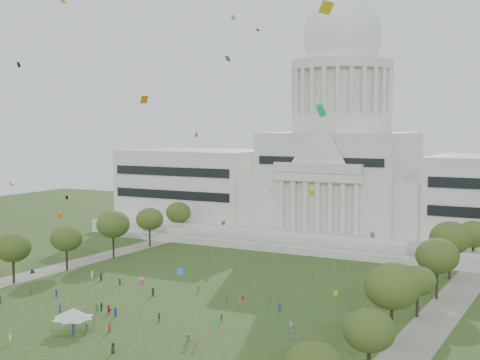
{
  "coord_description": "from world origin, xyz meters",
  "views": [
    {
      "loc": [
        74.21,
        -92.33,
        36.91
      ],
      "look_at": [
        0.0,
        45.0,
        24.0
      ],
      "focal_mm": 50.0,
      "sensor_mm": 36.0,
      "label": 1
    }
  ],
  "objects": [
    {
      "name": "row_tree_r_6",
      "position": [
        45.96,
        88.13,
        8.51
      ],
      "size": [
        8.42,
        8.42,
        11.97
      ],
      "color": "black",
      "rests_on": "ground"
    },
    {
      "name": "row_tree_r_2",
      "position": [
        44.17,
        17.44,
        9.66
      ],
      "size": [
        9.55,
        9.55,
        13.58
      ],
      "color": "black",
      "rests_on": "ground"
    },
    {
      "name": "person_6",
      "position": [
        5.93,
        -9.3,
        0.86
      ],
      "size": [
        0.71,
        0.93,
        1.72
      ],
      "primitive_type": "imported",
      "rotation": [
        0.0,
        0.0,
        1.37
      ],
      "color": "#26262B",
      "rests_on": "ground"
    },
    {
      "name": "capitol",
      "position": [
        0.0,
        113.59,
        22.3
      ],
      "size": [
        160.0,
        64.5,
        91.3
      ],
      "color": "beige",
      "rests_on": "ground"
    },
    {
      "name": "row_tree_l_4",
      "position": [
        -44.08,
        52.42,
        9.39
      ],
      "size": [
        9.29,
        9.29,
        13.21
      ],
      "color": "black",
      "rests_on": "ground"
    },
    {
      "name": "person_3",
      "position": [
        14.51,
        -0.01,
        0.99
      ],
      "size": [
        1.36,
        1.38,
        1.98
      ],
      "primitive_type": "imported",
      "rotation": [
        0.0,
        0.0,
        5.48
      ],
      "color": "olive",
      "rests_on": "ground"
    },
    {
      "name": "person_0",
      "position": [
        28.5,
        10.87,
        0.8
      ],
      "size": [
        0.84,
        0.93,
        1.59
      ],
      "primitive_type": "imported",
      "rotation": [
        0.0,
        0.0,
        5.27
      ],
      "color": "#994C8C",
      "rests_on": "ground"
    },
    {
      "name": "row_tree_r_5",
      "position": [
        43.49,
        70.19,
        9.93
      ],
      "size": [
        9.82,
        9.82,
        13.96
      ],
      "color": "black",
      "rests_on": "ground"
    },
    {
      "name": "path_right",
      "position": [
        48.0,
        30.0,
        0.02
      ],
      "size": [
        8.0,
        160.0,
        0.04
      ],
      "primitive_type": "cube",
      "color": "gray",
      "rests_on": "ground"
    },
    {
      "name": "row_tree_l_6",
      "position": [
        -46.87,
        89.14,
        8.27
      ],
      "size": [
        8.19,
        8.19,
        11.64
      ],
      "color": "black",
      "rests_on": "ground"
    },
    {
      "name": "person_7",
      "position": [
        -12.25,
        -14.01,
        0.93
      ],
      "size": [
        0.79,
        0.68,
        1.85
      ],
      "primitive_type": "imported",
      "rotation": [
        0.0,
        0.0,
        3.45
      ],
      "color": "silver",
      "rests_on": "ground"
    },
    {
      "name": "event_tent",
      "position": [
        -7.75,
        -3.58,
        3.32
      ],
      "size": [
        9.44,
        9.44,
        4.28
      ],
      "color": "#4C4C4C",
      "rests_on": "ground"
    },
    {
      "name": "person_5",
      "position": [
        -9.15,
        7.96,
        0.91
      ],
      "size": [
        1.81,
        1.22,
        1.82
      ],
      "primitive_type": "imported",
      "rotation": [
        0.0,
        0.0,
        2.78
      ],
      "color": "#B21E1E",
      "rests_on": "ground"
    },
    {
      "name": "row_tree_r_1",
      "position": [
        46.22,
        -1.75,
        7.66
      ],
      "size": [
        7.58,
        7.58,
        10.78
      ],
      "color": "black",
      "rests_on": "ground"
    },
    {
      "name": "row_tree_r_3",
      "position": [
        44.4,
        34.48,
        7.08
      ],
      "size": [
        7.01,
        7.01,
        9.98
      ],
      "color": "black",
      "rests_on": "ground"
    },
    {
      "name": "row_tree_l_2",
      "position": [
        -45.04,
        17.3,
        8.51
      ],
      "size": [
        8.42,
        8.42,
        11.97
      ],
      "color": "black",
      "rests_on": "ground"
    },
    {
      "name": "ground",
      "position": [
        0.0,
        0.0,
        0.0
      ],
      "size": [
        400.0,
        400.0,
        0.0
      ],
      "primitive_type": "plane",
      "color": "#2C421A",
      "rests_on": "ground"
    },
    {
      "name": "person_9",
      "position": [
        16.56,
        -1.08,
        0.75
      ],
      "size": [
        1.06,
        1.0,
        1.5
      ],
      "primitive_type": "imported",
      "rotation": [
        0.0,
        0.0,
        0.69
      ],
      "color": "#994C8C",
      "rests_on": "ground"
    },
    {
      "name": "person_8",
      "position": [
        -11.78,
        8.96,
        0.85
      ],
      "size": [
        0.97,
        0.86,
        1.7
      ],
      "primitive_type": "imported",
      "rotation": [
        0.0,
        0.0,
        2.61
      ],
      "color": "#26262B",
      "rests_on": "ground"
    },
    {
      "name": "row_tree_l_3",
      "position": [
        -44.09,
        33.92,
        8.21
      ],
      "size": [
        8.12,
        8.12,
        11.55
      ],
      "color": "black",
      "rests_on": "ground"
    },
    {
      "name": "distant_crowd",
      "position": [
        -15.06,
        14.29,
        0.84
      ],
      "size": [
        61.91,
        38.28,
        1.93
      ],
      "color": "olive",
      "rests_on": "ground"
    },
    {
      "name": "row_tree_l_5",
      "position": [
        -45.22,
        71.01,
        8.42
      ],
      "size": [
        8.33,
        8.33,
        11.85
      ],
      "color": "black",
      "rests_on": "ground"
    },
    {
      "name": "person_2",
      "position": [
        25.9,
        16.61,
        0.78
      ],
      "size": [
        0.87,
        0.69,
        1.56
      ],
      "primitive_type": "imported",
      "rotation": [
        0.0,
        0.0,
        0.34
      ],
      "color": "silver",
      "rests_on": "ground"
    },
    {
      "name": "person_4",
      "position": [
        2.45,
        8.43,
        0.87
      ],
      "size": [
        0.95,
        1.17,
        1.75
      ],
      "primitive_type": "imported",
      "rotation": [
        0.0,
        0.0,
        5.17
      ],
      "color": "navy",
      "rests_on": "ground"
    },
    {
      "name": "person_10",
      "position": [
        12.63,
        14.3,
        0.69
      ],
      "size": [
        0.56,
        0.86,
        1.37
      ],
      "primitive_type": "imported",
      "rotation": [
        0.0,
        0.0,
        1.42
      ],
      "color": "#994C8C",
      "rests_on": "ground"
    },
    {
      "name": "path_left",
      "position": [
        -48.0,
        30.0,
        0.02
      ],
      "size": [
        8.0,
        160.0,
        0.04
      ],
      "primitive_type": "cube",
      "color": "gray",
      "rests_on": "ground"
    },
    {
      "name": "kite_swarm",
      "position": [
        4.83,
        4.76,
        26.9
      ],
      "size": [
        82.95,
        98.88,
        59.73
      ],
      "color": "white",
      "rests_on": "ground"
    },
    {
      "name": "row_tree_r_4",
      "position": [
        44.76,
        50.04,
        9.29
      ],
      "size": [
        9.19,
        9.19,
        13.06
      ],
      "color": "black",
      "rests_on": "ground"
    }
  ]
}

